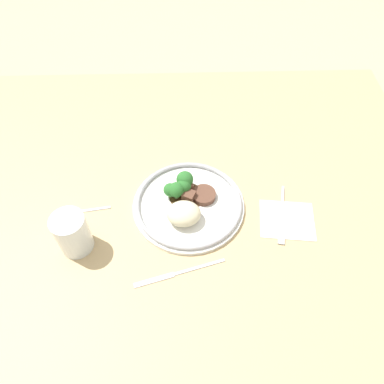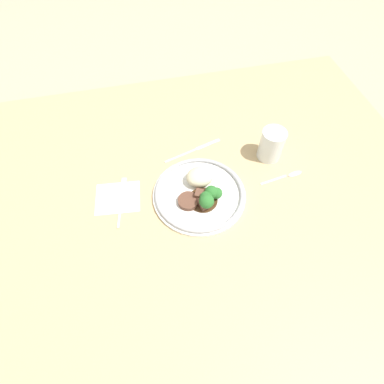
# 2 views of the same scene
# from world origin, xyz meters

# --- Properties ---
(ground_plane) EXTENTS (8.00, 8.00, 0.00)m
(ground_plane) POSITION_xyz_m (0.00, 0.00, 0.00)
(ground_plane) COLOR tan
(dining_table) EXTENTS (1.42, 1.19, 0.03)m
(dining_table) POSITION_xyz_m (0.00, 0.00, 0.02)
(dining_table) COLOR tan
(dining_table) RESTS_ON ground
(napkin) EXTENTS (0.15, 0.13, 0.00)m
(napkin) POSITION_xyz_m (-0.29, 0.04, 0.03)
(napkin) COLOR silver
(napkin) RESTS_ON dining_table
(plate) EXTENTS (0.29, 0.29, 0.07)m
(plate) POSITION_xyz_m (-0.04, -0.01, 0.05)
(plate) COLOR white
(plate) RESTS_ON dining_table
(juice_glass) EXTENTS (0.08, 0.08, 0.11)m
(juice_glass) POSITION_xyz_m (0.22, 0.09, 0.08)
(juice_glass) COLOR orange
(juice_glass) RESTS_ON dining_table
(fork) EXTENTS (0.05, 0.18, 0.00)m
(fork) POSITION_xyz_m (-0.28, 0.04, 0.04)
(fork) COLOR silver
(fork) RESTS_ON napkin
(knife) EXTENTS (0.21, 0.07, 0.00)m
(knife) POSITION_xyz_m (-0.01, 0.18, 0.03)
(knife) COLOR silver
(knife) RESTS_ON dining_table
(spoon) EXTENTS (0.15, 0.03, 0.01)m
(spoon) POSITION_xyz_m (0.26, 0.00, 0.03)
(spoon) COLOR silver
(spoon) RESTS_ON dining_table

